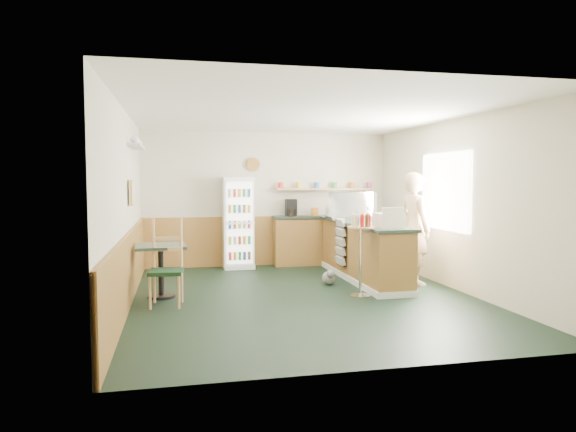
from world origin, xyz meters
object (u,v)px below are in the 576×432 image
object	(u,v)px
display_case	(351,206)
cafe_table	(161,260)
condiment_stand	(361,241)
cash_register	(388,220)
drinks_fridge	(238,223)
shopkeeper	(415,229)
cafe_chair	(166,260)

from	to	relation	value
display_case	cafe_table	distance (m)	3.72
display_case	condiment_stand	distance (m)	2.00
cash_register	drinks_fridge	bearing A→B (deg)	124.76
cafe_table	display_case	bearing A→B (deg)	21.40
drinks_fridge	cash_register	distance (m)	3.39
shopkeeper	cafe_table	xyz separation A→B (m)	(-4.10, -0.12, -0.38)
condiment_stand	cafe_chair	size ratio (longest dim) A/B	1.03
drinks_fridge	display_case	world-z (taller)	drinks_fridge
cash_register	shopkeeper	bearing A→B (deg)	35.75
cash_register	cafe_chair	size ratio (longest dim) A/B	0.33
shopkeeper	cafe_table	world-z (taller)	shopkeeper
condiment_stand	cafe_table	world-z (taller)	condiment_stand
shopkeeper	cafe_chair	size ratio (longest dim) A/B	1.56
cafe_table	cafe_chair	size ratio (longest dim) A/B	0.66
cafe_chair	display_case	bearing A→B (deg)	34.42
condiment_stand	cafe_table	xyz separation A→B (m)	(-2.90, 0.55, -0.28)
drinks_fridge	shopkeeper	size ratio (longest dim) A/B	0.96
drinks_fridge	display_case	xyz separation A→B (m)	(1.98, -1.01, 0.36)
condiment_stand	cafe_table	bearing A→B (deg)	169.22
condiment_stand	cafe_table	distance (m)	2.97
cash_register	cafe_table	xyz separation A→B (m)	(-3.40, 0.41, -0.57)
drinks_fridge	shopkeeper	bearing A→B (deg)	-39.64
condiment_stand	cafe_chair	distance (m)	2.83
display_case	cafe_table	xyz separation A→B (m)	(-3.40, -1.33, -0.70)
drinks_fridge	cash_register	world-z (taller)	drinks_fridge
drinks_fridge	condiment_stand	distance (m)	3.25
cash_register	cafe_table	bearing A→B (deg)	172.15
cafe_table	cafe_chair	distance (m)	0.45
shopkeeper	cafe_chair	xyz separation A→B (m)	(-4.02, -0.56, -0.31)
drinks_fridge	cafe_table	world-z (taller)	drinks_fridge
display_case	cash_register	size ratio (longest dim) A/B	2.19
condiment_stand	cash_register	bearing A→B (deg)	16.41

